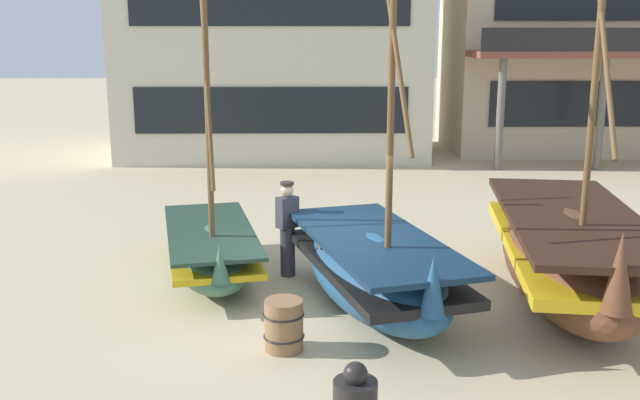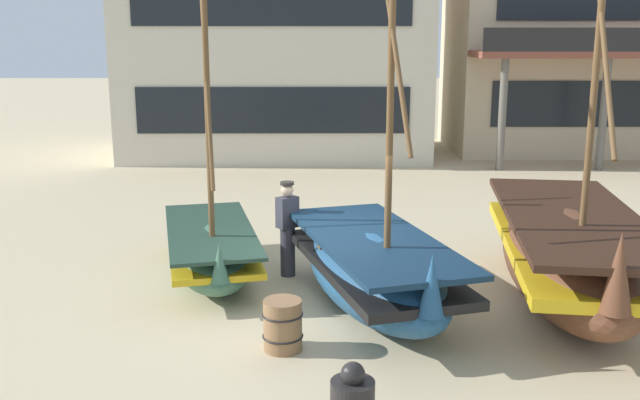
% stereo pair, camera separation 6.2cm
% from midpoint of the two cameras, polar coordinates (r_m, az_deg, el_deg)
% --- Properties ---
extents(ground_plane, '(120.00, 120.00, 0.00)m').
position_cam_midpoint_polar(ground_plane, '(11.52, -0.08, -7.94)').
color(ground_plane, '#CCB78E').
extents(fishing_boat_near_left, '(2.24, 4.07, 5.19)m').
position_cam_midpoint_polar(fishing_boat_near_left, '(12.56, -8.91, -3.91)').
color(fishing_boat_near_left, '#427056').
rests_on(fishing_boat_near_left, ground).
extents(fishing_boat_centre_large, '(2.72, 5.68, 6.31)m').
position_cam_midpoint_polar(fishing_boat_centre_large, '(11.77, 19.26, -4.10)').
color(fishing_boat_centre_large, brown).
rests_on(fishing_boat_centre_large, ground).
extents(fishing_boat_far_right, '(2.77, 4.51, 5.93)m').
position_cam_midpoint_polar(fishing_boat_far_right, '(10.88, 4.24, -5.60)').
color(fishing_boat_far_right, '#23517A').
rests_on(fishing_boat_far_right, ground).
extents(fisherman_by_hull, '(0.42, 0.39, 1.68)m').
position_cam_midpoint_polar(fisherman_by_hull, '(12.36, -2.77, -2.41)').
color(fisherman_by_hull, '#33333D').
rests_on(fisherman_by_hull, ground).
extents(wooden_barrel, '(0.56, 0.56, 0.70)m').
position_cam_midpoint_polar(wooden_barrel, '(9.66, -3.11, -10.00)').
color(wooden_barrel, olive).
rests_on(wooden_barrel, ground).
extents(harbor_building_main, '(10.68, 5.73, 6.92)m').
position_cam_midpoint_polar(harbor_building_main, '(25.24, -3.72, 11.58)').
color(harbor_building_main, beige).
rests_on(harbor_building_main, ground).
extents(harbor_building_annex, '(11.42, 7.24, 7.20)m').
position_cam_midpoint_polar(harbor_building_annex, '(28.16, 21.65, 11.15)').
color(harbor_building_annex, beige).
rests_on(harbor_building_annex, ground).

